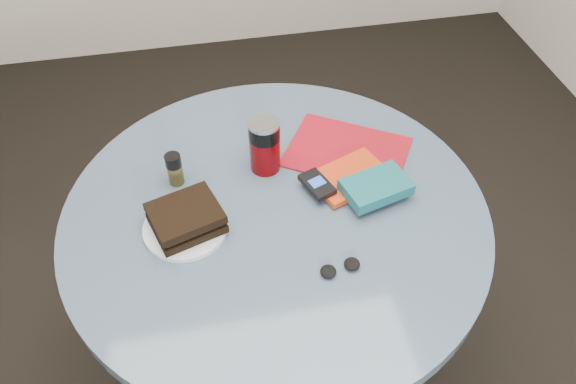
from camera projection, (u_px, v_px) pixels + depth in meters
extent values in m
plane|color=black|center=(279.00, 360.00, 1.86)|extent=(4.00, 4.00, 0.00)
cylinder|color=black|center=(279.00, 358.00, 1.85)|extent=(0.48, 0.48, 0.03)
cylinder|color=black|center=(278.00, 298.00, 1.59)|extent=(0.11, 0.11, 0.68)
cylinder|color=#394A5E|center=(276.00, 214.00, 1.33)|extent=(1.00, 1.00, 0.04)
cylinder|color=silver|center=(185.00, 228.00, 1.27)|extent=(0.19, 0.19, 0.01)
cube|color=black|center=(187.00, 223.00, 1.26)|extent=(0.18, 0.17, 0.02)
cube|color=#372215|center=(186.00, 218.00, 1.24)|extent=(0.16, 0.14, 0.01)
cube|color=black|center=(185.00, 213.00, 1.23)|extent=(0.18, 0.17, 0.02)
cylinder|color=#5A0407|center=(265.00, 153.00, 1.38)|extent=(0.10, 0.10, 0.10)
cylinder|color=black|center=(264.00, 131.00, 1.33)|extent=(0.10, 0.10, 0.04)
cylinder|color=silver|center=(264.00, 124.00, 1.31)|extent=(0.10, 0.10, 0.01)
cylinder|color=#3D361A|center=(176.00, 174.00, 1.36)|extent=(0.05, 0.05, 0.06)
cylinder|color=black|center=(173.00, 161.00, 1.32)|extent=(0.05, 0.05, 0.03)
cube|color=maroon|center=(347.00, 152.00, 1.45)|extent=(0.37, 0.35, 0.01)
cube|color=#B3300E|center=(350.00, 177.00, 1.37)|extent=(0.22, 0.18, 0.02)
cube|color=#114B53|center=(376.00, 187.00, 1.32)|extent=(0.17, 0.14, 0.03)
cube|color=black|center=(317.00, 184.00, 1.33)|extent=(0.08, 0.10, 0.01)
cube|color=#223FAC|center=(317.00, 182.00, 1.33)|extent=(0.04, 0.04, 0.00)
ellipsoid|color=black|center=(328.00, 272.00, 1.18)|extent=(0.04, 0.04, 0.02)
ellipsoid|color=black|center=(352.00, 264.00, 1.19)|extent=(0.04, 0.04, 0.02)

